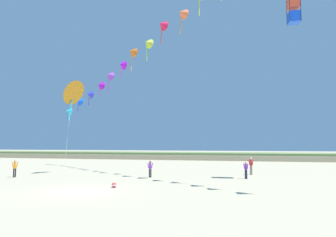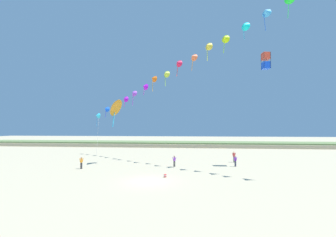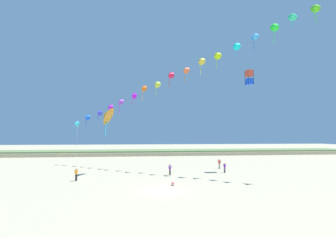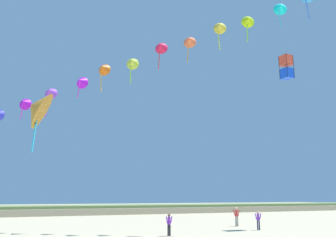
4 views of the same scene
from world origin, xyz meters
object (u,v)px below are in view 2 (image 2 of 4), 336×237
Objects in this scene: person_far_left at (234,156)px; person_mid_center at (174,160)px; large_kite_low_lead at (266,61)px; person_near_right at (81,162)px; beach_ball at (165,176)px; person_near_left at (235,160)px; large_kite_mid_trail at (114,107)px.

person_mid_center is at bearing -151.58° from person_far_left.
person_near_right is at bearing -170.44° from large_kite_low_lead.
person_near_right reaches higher than person_mid_center.
beach_ball is (-13.34, -7.96, -14.68)m from large_kite_low_lead.
person_near_left is 0.66× the size of large_kite_low_lead.
beach_ball is (11.61, -3.76, -0.74)m from person_near_right.
beach_ball is at bearing -149.17° from large_kite_low_lead.
person_near_left is 14.65m from large_kite_low_lead.
person_near_left is at bearing 41.04° from beach_ball.
person_mid_center is 0.87× the size of person_far_left.
large_kite_low_lead reaches higher than beach_ball.
large_kite_mid_trail is at bearing 178.66° from person_near_left.
person_near_right reaches higher than beach_ball.
person_far_left is at bearing 136.60° from large_kite_low_lead.
person_mid_center is at bearing -173.18° from person_near_left.
person_far_left is (0.51, 3.85, 0.11)m from person_near_left.
person_near_left is 1.01× the size of person_mid_center.
person_far_left is at bearing 28.42° from person_mid_center.
large_kite_mid_trail is (-17.80, 0.42, 7.75)m from person_near_left.
person_mid_center is 4.17× the size of beach_ball.
person_near_left reaches higher than beach_ball.
person_near_right is 28.89m from large_kite_low_lead.
person_far_left reaches higher than person_near_right.
person_near_right is 12.45m from person_mid_center.
large_kite_low_lead reaches higher than large_kite_mid_trail.
large_kite_low_lead is 23.05m from large_kite_mid_trail.
large_kite_low_lead is (24.96, 4.20, 13.93)m from person_near_right.
person_far_left is (8.99, 4.87, 0.13)m from person_mid_center.
person_mid_center is 0.34× the size of large_kite_mid_trail.
person_near_right is 0.92× the size of person_far_left.
large_kite_mid_trail is at bearing 137.16° from beach_ball.
large_kite_mid_trail is at bearing 171.26° from person_mid_center.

